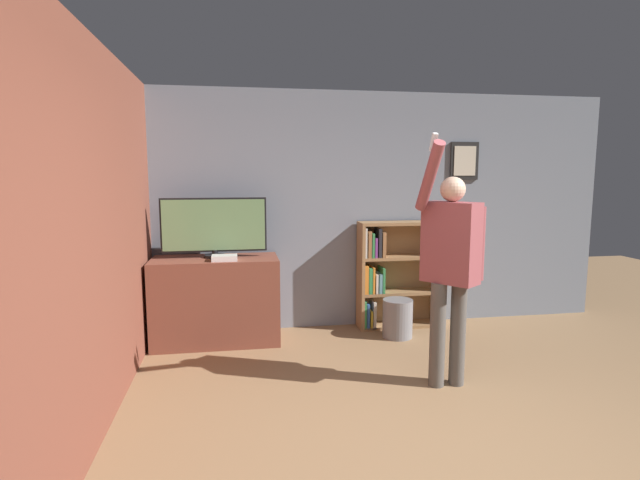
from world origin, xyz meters
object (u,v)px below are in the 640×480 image
object	(u,v)px
game_console	(225,258)
person	(451,261)
television	(214,227)
waste_bin	(398,318)
bookshelf	(390,274)

from	to	relation	value
game_console	person	bearing A→B (deg)	-34.54
television	person	xyz separation A→B (m)	(1.96, -1.49, -0.16)
game_console	person	xyz separation A→B (m)	(1.85, -1.27, 0.14)
game_console	waste_bin	size ratio (longest dim) A/B	0.61
television	waste_bin	bearing A→B (deg)	-6.35
person	waste_bin	distance (m)	1.54
bookshelf	television	bearing A→B (deg)	-175.32
waste_bin	person	bearing A→B (deg)	-89.51
game_console	person	distance (m)	2.25
television	waste_bin	distance (m)	2.21
bookshelf	person	bearing A→B (deg)	-90.51
person	waste_bin	bearing A→B (deg)	143.25
television	game_console	bearing A→B (deg)	-64.28
television	person	bearing A→B (deg)	-37.31
bookshelf	person	size ratio (longest dim) A/B	0.59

